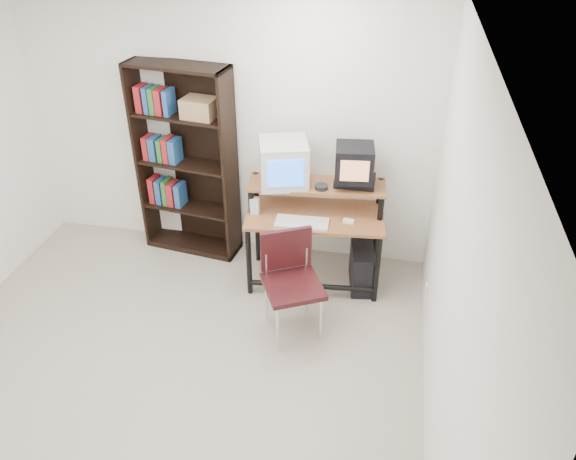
% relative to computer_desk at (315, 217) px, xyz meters
% --- Properties ---
extents(floor, '(4.00, 4.00, 0.01)m').
position_rel_computer_desk_xyz_m(floor, '(-0.95, -1.53, -0.70)').
color(floor, '#B5A896').
rests_on(floor, ground).
extents(ceiling, '(4.00, 4.00, 0.01)m').
position_rel_computer_desk_xyz_m(ceiling, '(-0.95, -1.53, 1.91)').
color(ceiling, white).
rests_on(ceiling, back_wall).
extents(back_wall, '(4.00, 0.01, 2.60)m').
position_rel_computer_desk_xyz_m(back_wall, '(-0.95, 0.47, 0.61)').
color(back_wall, white).
rests_on(back_wall, floor).
extents(right_wall, '(0.01, 4.00, 2.60)m').
position_rel_computer_desk_xyz_m(right_wall, '(1.05, -1.53, 0.61)').
color(right_wall, white).
rests_on(right_wall, floor).
extents(computer_desk, '(1.29, 0.74, 0.98)m').
position_rel_computer_desk_xyz_m(computer_desk, '(0.00, 0.00, 0.00)').
color(computer_desk, '#9A5D32').
rests_on(computer_desk, floor).
extents(crt_monitor, '(0.52, 0.52, 0.40)m').
position_rel_computer_desk_xyz_m(crt_monitor, '(-0.31, 0.08, 0.48)').
color(crt_monitor, beige).
rests_on(crt_monitor, computer_desk).
extents(vcr, '(0.36, 0.26, 0.08)m').
position_rel_computer_desk_xyz_m(vcr, '(0.33, 0.16, 0.32)').
color(vcr, black).
rests_on(vcr, computer_desk).
extents(crt_tv, '(0.36, 0.36, 0.31)m').
position_rel_computer_desk_xyz_m(crt_tv, '(0.31, 0.13, 0.51)').
color(crt_tv, black).
rests_on(crt_tv, vcr).
extents(cd_spindle, '(0.13, 0.13, 0.05)m').
position_rel_computer_desk_xyz_m(cd_spindle, '(0.04, 0.01, 0.30)').
color(cd_spindle, '#26262B').
rests_on(cd_spindle, computer_desk).
extents(keyboard, '(0.48, 0.23, 0.03)m').
position_rel_computer_desk_xyz_m(keyboard, '(-0.09, -0.21, 0.05)').
color(keyboard, beige).
rests_on(keyboard, computer_desk).
extents(mousepad, '(0.22, 0.18, 0.01)m').
position_rel_computer_desk_xyz_m(mousepad, '(0.32, -0.10, 0.03)').
color(mousepad, black).
rests_on(mousepad, computer_desk).
extents(mouse, '(0.11, 0.07, 0.03)m').
position_rel_computer_desk_xyz_m(mouse, '(0.31, -0.10, 0.05)').
color(mouse, white).
rests_on(mouse, mousepad).
extents(desk_speaker, '(0.08, 0.08, 0.17)m').
position_rel_computer_desk_xyz_m(desk_speaker, '(-0.54, -0.11, 0.11)').
color(desk_speaker, beige).
rests_on(desk_speaker, computer_desk).
extents(pc_tower, '(0.27, 0.48, 0.42)m').
position_rel_computer_desk_xyz_m(pc_tower, '(0.46, -0.02, -0.48)').
color(pc_tower, black).
rests_on(pc_tower, floor).
extents(school_chair, '(0.61, 0.61, 0.91)m').
position_rel_computer_desk_xyz_m(school_chair, '(-0.09, -0.72, -0.13)').
color(school_chair, black).
rests_on(school_chair, floor).
extents(bookshelf, '(1.00, 0.45, 1.93)m').
position_rel_computer_desk_xyz_m(bookshelf, '(-1.33, 0.33, 0.29)').
color(bookshelf, black).
rests_on(bookshelf, floor).
extents(wall_outlet, '(0.02, 0.08, 0.12)m').
position_rel_computer_desk_xyz_m(wall_outlet, '(1.04, -0.38, -0.39)').
color(wall_outlet, beige).
rests_on(wall_outlet, right_wall).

